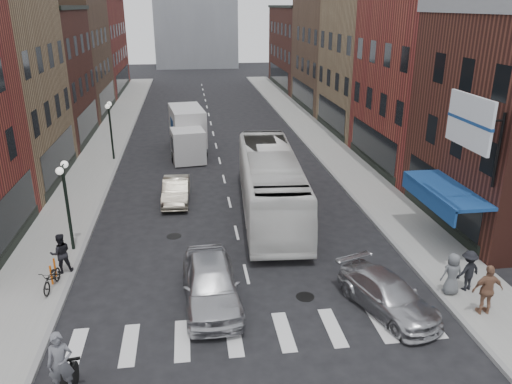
# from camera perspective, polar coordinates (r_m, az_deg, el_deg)

# --- Properties ---
(ground) EXTENTS (160.00, 160.00, 0.00)m
(ground) POSITION_cam_1_polar(r_m,az_deg,el_deg) (19.86, -0.76, -10.78)
(ground) COLOR black
(ground) RESTS_ON ground
(sidewalk_left) EXTENTS (3.00, 74.00, 0.15)m
(sidewalk_left) POSITION_cam_1_polar(r_m,az_deg,el_deg) (40.67, -16.76, 5.11)
(sidewalk_left) COLOR gray
(sidewalk_left) RESTS_ON ground
(sidewalk_right) EXTENTS (3.00, 74.00, 0.15)m
(sidewalk_right) POSITION_cam_1_polar(r_m,az_deg,el_deg) (41.52, 7.18, 6.14)
(sidewalk_right) COLOR gray
(sidewalk_right) RESTS_ON ground
(curb_left) EXTENTS (0.20, 74.00, 0.16)m
(curb_left) POSITION_cam_1_polar(r_m,az_deg,el_deg) (40.48, -14.65, 5.14)
(curb_left) COLOR gray
(curb_left) RESTS_ON ground
(curb_right) EXTENTS (0.20, 74.00, 0.16)m
(curb_right) POSITION_cam_1_polar(r_m,az_deg,el_deg) (41.19, 5.15, 5.99)
(curb_right) COLOR gray
(curb_right) RESTS_ON ground
(crosswalk_stripes) EXTENTS (12.00, 2.20, 0.01)m
(crosswalk_stripes) POSITION_cam_1_polar(r_m,az_deg,el_deg) (17.39, 0.51, -15.89)
(crosswalk_stripes) COLOR silver
(crosswalk_stripes) RESTS_ON ground
(bldg_left_mid_b) EXTENTS (10.30, 10.20, 10.30)m
(bldg_left_mid_b) POSITION_cam_1_polar(r_m,az_deg,el_deg) (43.14, -25.80, 11.72)
(bldg_left_mid_b) COLOR #482019
(bldg_left_mid_b) RESTS_ON ground
(bldg_left_far_a) EXTENTS (10.30, 12.20, 13.30)m
(bldg_left_far_a) POSITION_cam_1_polar(r_m,az_deg,el_deg) (53.54, -22.63, 15.16)
(bldg_left_far_a) COLOR brown
(bldg_left_far_a) RESTS_ON ground
(bldg_left_far_b) EXTENTS (10.30, 16.20, 11.30)m
(bldg_left_far_b) POSITION_cam_1_polar(r_m,az_deg,el_deg) (67.25, -19.65, 15.48)
(bldg_left_far_b) COLOR maroon
(bldg_left_far_b) RESTS_ON ground
(bldg_right_mid_a) EXTENTS (10.30, 10.20, 14.30)m
(bldg_right_mid_a) POSITION_cam_1_polar(r_m,az_deg,el_deg) (35.37, 21.70, 14.05)
(bldg_right_mid_a) COLOR maroon
(bldg_right_mid_a) RESTS_ON ground
(bldg_right_mid_b) EXTENTS (10.30, 10.20, 11.30)m
(bldg_right_mid_b) POSITION_cam_1_polar(r_m,az_deg,el_deg) (44.49, 15.19, 13.87)
(bldg_right_mid_b) COLOR olive
(bldg_right_mid_b) RESTS_ON ground
(bldg_right_far_a) EXTENTS (10.30, 12.20, 12.30)m
(bldg_right_far_a) POSITION_cam_1_polar(r_m,az_deg,el_deg) (54.72, 10.75, 15.88)
(bldg_right_far_a) COLOR brown
(bldg_right_far_a) RESTS_ON ground
(bldg_right_far_b) EXTENTS (10.30, 16.20, 10.30)m
(bldg_right_far_b) POSITION_cam_1_polar(r_m,az_deg,el_deg) (68.19, 6.93, 16.11)
(bldg_right_far_b) COLOR #482019
(bldg_right_far_b) RESTS_ON ground
(awning_blue) EXTENTS (1.80, 5.00, 0.78)m
(awning_blue) POSITION_cam_1_polar(r_m,az_deg,el_deg) (23.53, 20.50, 0.11)
(awning_blue) COLOR navy
(awning_blue) RESTS_ON ground
(billboard_sign) EXTENTS (1.52, 3.00, 3.70)m
(billboard_sign) POSITION_cam_1_polar(r_m,az_deg,el_deg) (20.76, 23.39, 7.23)
(billboard_sign) COLOR black
(billboard_sign) RESTS_ON ground
(streetlamp_near) EXTENTS (0.32, 1.22, 4.11)m
(streetlamp_near) POSITION_cam_1_polar(r_m,az_deg,el_deg) (22.75, -20.96, 0.13)
(streetlamp_near) COLOR black
(streetlamp_near) RESTS_ON ground
(streetlamp_far) EXTENTS (0.32, 1.22, 4.11)m
(streetlamp_far) POSITION_cam_1_polar(r_m,az_deg,el_deg) (36.01, -16.36, 7.88)
(streetlamp_far) COLOR black
(streetlamp_far) RESTS_ON ground
(bike_rack) EXTENTS (0.08, 0.68, 0.80)m
(bike_rack) POSITION_cam_1_polar(r_m,az_deg,el_deg) (21.34, -22.17, -8.38)
(bike_rack) COLOR #D8590C
(bike_rack) RESTS_ON sidewalk_left
(box_truck) EXTENTS (2.81, 7.58, 3.20)m
(box_truck) POSITION_cam_1_polar(r_m,az_deg,el_deg) (37.15, -7.83, 6.78)
(box_truck) COLOR silver
(box_truck) RESTS_ON ground
(motorcycle_rider) EXTENTS (0.72, 2.40, 2.44)m
(motorcycle_rider) POSITION_cam_1_polar(r_m,az_deg,el_deg) (15.02, -21.22, -18.82)
(motorcycle_rider) COLOR black
(motorcycle_rider) RESTS_ON ground
(transit_bus) EXTENTS (3.61, 12.08, 3.32)m
(transit_bus) POSITION_cam_1_polar(r_m,az_deg,el_deg) (25.87, 1.66, 0.99)
(transit_bus) COLOR white
(transit_bus) RESTS_ON ground
(sedan_left_near) EXTENTS (2.19, 5.04, 1.69)m
(sedan_left_near) POSITION_cam_1_polar(r_m,az_deg,el_deg) (18.53, -5.20, -10.32)
(sedan_left_near) COLOR #B8B8BD
(sedan_left_near) RESTS_ON ground
(sedan_left_far) EXTENTS (1.56, 4.07, 1.33)m
(sedan_left_far) POSITION_cam_1_polar(r_m,az_deg,el_deg) (28.07, -9.12, 0.17)
(sedan_left_far) COLOR #B3A991
(sedan_left_far) RESTS_ON ground
(curb_car) EXTENTS (3.12, 4.75, 1.28)m
(curb_car) POSITION_cam_1_polar(r_m,az_deg,el_deg) (18.77, 14.83, -11.29)
(curb_car) COLOR #A9A9AD
(curb_car) RESTS_ON ground
(parked_bicycle) EXTENTS (0.76, 1.70, 0.86)m
(parked_bicycle) POSITION_cam_1_polar(r_m,az_deg,el_deg) (20.79, -22.29, -9.09)
(parked_bicycle) COLOR black
(parked_bicycle) RESTS_ON sidewalk_left
(ped_left_solo) EXTENTS (0.92, 0.71, 1.67)m
(ped_left_solo) POSITION_cam_1_polar(r_m,az_deg,el_deg) (21.66, -21.42, -6.53)
(ped_left_solo) COLOR black
(ped_left_solo) RESTS_ON sidewalk_left
(ped_right_a) EXTENTS (1.14, 0.78, 1.61)m
(ped_right_a) POSITION_cam_1_polar(r_m,az_deg,el_deg) (20.63, 23.08, -8.26)
(ped_right_a) COLOR black
(ped_right_a) RESTS_ON sidewalk_right
(ped_right_b) EXTENTS (1.12, 0.59, 1.87)m
(ped_right_b) POSITION_cam_1_polar(r_m,az_deg,el_deg) (19.35, 24.94, -10.10)
(ped_right_b) COLOR #895E46
(ped_right_b) RESTS_ON sidewalk_right
(ped_right_c) EXTENTS (0.82, 0.56, 1.64)m
(ped_right_c) POSITION_cam_1_polar(r_m,az_deg,el_deg) (20.15, 21.51, -8.69)
(ped_right_c) COLOR #5C5F64
(ped_right_c) RESTS_ON sidewalk_right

